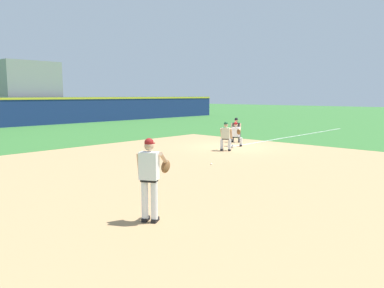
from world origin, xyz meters
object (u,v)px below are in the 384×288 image
object	(u,v)px
first_baseman	(236,133)
baserunner	(226,135)
first_base_bag	(232,146)
pitcher	(151,175)
umpire	(236,129)
baseball	(211,164)

from	to	relation	value
first_baseman	baserunner	distance (m)	1.80
first_base_bag	first_baseman	xyz separation A→B (m)	(0.30, -0.03, 0.69)
pitcher	umpire	distance (m)	14.54
first_base_bag	baserunner	bearing A→B (deg)	-155.22
baseball	baserunner	bearing A→B (deg)	29.26
first_baseman	first_base_bag	bearing A→B (deg)	174.11
baseball	baserunner	world-z (taller)	baserunner
pitcher	first_baseman	world-z (taller)	pitcher
first_base_bag	umpire	distance (m)	2.19
first_base_bag	baseball	distance (m)	5.49
baseball	pitcher	size ratio (longest dim) A/B	0.04
baseball	pitcher	world-z (taller)	pitcher
first_baseman	umpire	size ratio (longest dim) A/B	0.92
baseball	first_baseman	distance (m)	5.78
first_base_bag	baserunner	distance (m)	1.71
first_base_bag	pitcher	world-z (taller)	pitcher
first_base_bag	umpire	xyz separation A→B (m)	(1.78, 1.03, 0.75)
first_base_bag	first_baseman	size ratio (longest dim) A/B	0.28
baserunner	first_baseman	bearing A→B (deg)	19.92
first_baseman	umpire	world-z (taller)	umpire
first_baseman	pitcher	bearing A→B (deg)	-152.32
pitcher	umpire	size ratio (longest dim) A/B	1.27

